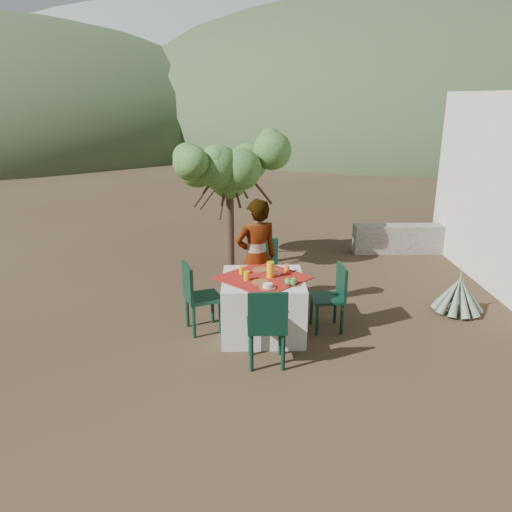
{
  "coord_description": "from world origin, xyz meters",
  "views": [
    {
      "loc": [
        0.23,
        -5.87,
        2.92
      ],
      "look_at": [
        0.34,
        0.38,
        0.91
      ],
      "focal_mm": 35.0,
      "sensor_mm": 36.0,
      "label": 1
    }
  ],
  "objects_px": {
    "chair_far": "(262,269)",
    "juice_pitcher": "(270,270)",
    "shrub_tree": "(233,174)",
    "chair_right": "(333,294)",
    "table": "(263,305)",
    "chair_near": "(267,324)",
    "agave": "(458,296)",
    "chair_left": "(197,294)",
    "person": "(257,258)"
  },
  "relations": [
    {
      "from": "table",
      "to": "chair_right",
      "type": "height_order",
      "value": "chair_right"
    },
    {
      "from": "chair_right",
      "to": "agave",
      "type": "distance_m",
      "value": 1.94
    },
    {
      "from": "chair_near",
      "to": "juice_pitcher",
      "type": "height_order",
      "value": "juice_pitcher"
    },
    {
      "from": "chair_left",
      "to": "chair_right",
      "type": "relative_size",
      "value": 1.06
    },
    {
      "from": "chair_right",
      "to": "shrub_tree",
      "type": "height_order",
      "value": "shrub_tree"
    },
    {
      "from": "chair_right",
      "to": "person",
      "type": "bearing_deg",
      "value": -123.39
    },
    {
      "from": "person",
      "to": "shrub_tree",
      "type": "bearing_deg",
      "value": -97.97
    },
    {
      "from": "chair_near",
      "to": "shrub_tree",
      "type": "bearing_deg",
      "value": -84.4
    },
    {
      "from": "shrub_tree",
      "to": "agave",
      "type": "relative_size",
      "value": 2.83
    },
    {
      "from": "chair_far",
      "to": "chair_near",
      "type": "height_order",
      "value": "chair_far"
    },
    {
      "from": "person",
      "to": "juice_pitcher",
      "type": "xyz_separation_m",
      "value": [
        0.16,
        -0.62,
        0.04
      ]
    },
    {
      "from": "juice_pitcher",
      "to": "person",
      "type": "bearing_deg",
      "value": 104.36
    },
    {
      "from": "shrub_tree",
      "to": "juice_pitcher",
      "type": "relative_size",
      "value": 10.48
    },
    {
      "from": "table",
      "to": "chair_near",
      "type": "relative_size",
      "value": 1.38
    },
    {
      "from": "chair_right",
      "to": "shrub_tree",
      "type": "relative_size",
      "value": 0.41
    },
    {
      "from": "table",
      "to": "shrub_tree",
      "type": "height_order",
      "value": "shrub_tree"
    },
    {
      "from": "person",
      "to": "juice_pitcher",
      "type": "distance_m",
      "value": 0.64
    },
    {
      "from": "person",
      "to": "shrub_tree",
      "type": "height_order",
      "value": "shrub_tree"
    },
    {
      "from": "person",
      "to": "shrub_tree",
      "type": "distance_m",
      "value": 2.19
    },
    {
      "from": "chair_near",
      "to": "chair_left",
      "type": "distance_m",
      "value": 1.25
    },
    {
      "from": "chair_far",
      "to": "chair_right",
      "type": "bearing_deg",
      "value": -38.74
    },
    {
      "from": "table",
      "to": "chair_near",
      "type": "height_order",
      "value": "chair_near"
    },
    {
      "from": "chair_left",
      "to": "agave",
      "type": "xyz_separation_m",
      "value": [
        3.61,
        0.53,
        -0.26
      ]
    },
    {
      "from": "table",
      "to": "shrub_tree",
      "type": "relative_size",
      "value": 0.62
    },
    {
      "from": "chair_near",
      "to": "person",
      "type": "height_order",
      "value": "person"
    },
    {
      "from": "juice_pitcher",
      "to": "chair_near",
      "type": "bearing_deg",
      "value": -94.86
    },
    {
      "from": "chair_left",
      "to": "chair_right",
      "type": "height_order",
      "value": "chair_left"
    },
    {
      "from": "chair_right",
      "to": "chair_far",
      "type": "bearing_deg",
      "value": -139.76
    },
    {
      "from": "chair_far",
      "to": "juice_pitcher",
      "type": "relative_size",
      "value": 4.81
    },
    {
      "from": "agave",
      "to": "person",
      "type": "bearing_deg",
      "value": 179.48
    },
    {
      "from": "shrub_tree",
      "to": "person",
      "type": "bearing_deg",
      "value": -79.85
    },
    {
      "from": "chair_right",
      "to": "agave",
      "type": "height_order",
      "value": "chair_right"
    },
    {
      "from": "chair_left",
      "to": "shrub_tree",
      "type": "distance_m",
      "value": 2.82
    },
    {
      "from": "chair_far",
      "to": "person",
      "type": "relative_size",
      "value": 0.59
    },
    {
      "from": "chair_far",
      "to": "person",
      "type": "height_order",
      "value": "person"
    },
    {
      "from": "chair_far",
      "to": "chair_near",
      "type": "xyz_separation_m",
      "value": [
        0.0,
        -1.82,
        -0.01
      ]
    },
    {
      "from": "chair_far",
      "to": "chair_right",
      "type": "height_order",
      "value": "chair_far"
    },
    {
      "from": "chair_far",
      "to": "juice_pitcher",
      "type": "distance_m",
      "value": 1.03
    },
    {
      "from": "chair_far",
      "to": "juice_pitcher",
      "type": "bearing_deg",
      "value": -80.12
    },
    {
      "from": "table",
      "to": "chair_left",
      "type": "bearing_deg",
      "value": 175.65
    },
    {
      "from": "chair_far",
      "to": "shrub_tree",
      "type": "relative_size",
      "value": 0.46
    },
    {
      "from": "shrub_tree",
      "to": "agave",
      "type": "bearing_deg",
      "value": -32.24
    },
    {
      "from": "chair_left",
      "to": "shrub_tree",
      "type": "bearing_deg",
      "value": -29.66
    },
    {
      "from": "shrub_tree",
      "to": "table",
      "type": "bearing_deg",
      "value": -80.74
    },
    {
      "from": "table",
      "to": "chair_far",
      "type": "height_order",
      "value": "chair_far"
    },
    {
      "from": "chair_far",
      "to": "agave",
      "type": "xyz_separation_m",
      "value": [
        2.75,
        -0.38,
        -0.29
      ]
    },
    {
      "from": "chair_near",
      "to": "agave",
      "type": "height_order",
      "value": "chair_near"
    },
    {
      "from": "chair_far",
      "to": "shrub_tree",
      "type": "bearing_deg",
      "value": 110.78
    },
    {
      "from": "chair_near",
      "to": "shrub_tree",
      "type": "relative_size",
      "value": 0.45
    },
    {
      "from": "person",
      "to": "shrub_tree",
      "type": "relative_size",
      "value": 0.78
    }
  ]
}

